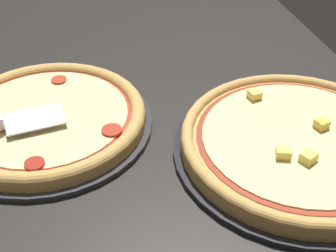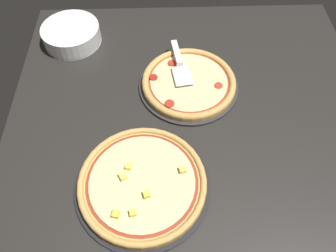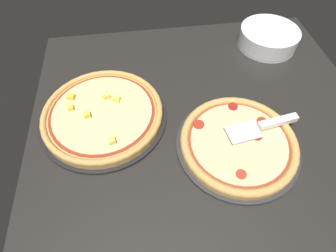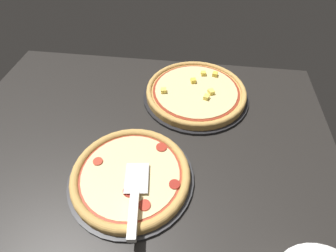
# 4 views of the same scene
# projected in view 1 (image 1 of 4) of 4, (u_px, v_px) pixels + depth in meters

# --- Properties ---
(ground_plane) EXTENTS (1.27, 1.10, 0.04)m
(ground_plane) POSITION_uv_depth(u_px,v_px,m) (92.00, 128.00, 0.85)
(ground_plane) COLOR black
(pizza_pan_front) EXTENTS (0.36, 0.36, 0.01)m
(pizza_pan_front) POSITION_uv_depth(u_px,v_px,m) (48.00, 125.00, 0.82)
(pizza_pan_front) COLOR #2D2D30
(pizza_pan_front) RESTS_ON ground_plane
(pizza_front) EXTENTS (0.34, 0.34, 0.03)m
(pizza_front) POSITION_uv_depth(u_px,v_px,m) (47.00, 117.00, 0.81)
(pizza_front) COLOR tan
(pizza_front) RESTS_ON pizza_pan_front
(pizza_pan_back) EXTENTS (0.40, 0.40, 0.01)m
(pizza_pan_back) POSITION_uv_depth(u_px,v_px,m) (296.00, 151.00, 0.76)
(pizza_pan_back) COLOR black
(pizza_pan_back) RESTS_ON ground_plane
(pizza_back) EXTENTS (0.38, 0.38, 0.04)m
(pizza_back) POSITION_uv_depth(u_px,v_px,m) (299.00, 141.00, 0.75)
(pizza_back) COLOR tan
(pizza_back) RESTS_ON pizza_pan_back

